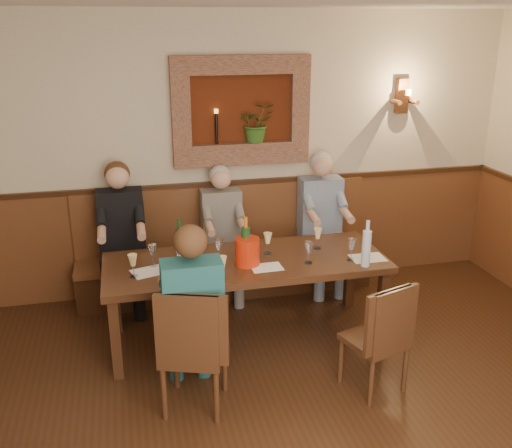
{
  "coord_description": "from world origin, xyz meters",
  "views": [
    {
      "loc": [
        -0.95,
        -2.54,
        2.66
      ],
      "look_at": [
        0.1,
        1.9,
        1.05
      ],
      "focal_mm": 40.0,
      "sensor_mm": 36.0,
      "label": 1
    }
  ],
  "objects_px": {
    "chair_near_right": "(375,358)",
    "water_bottle": "(366,248)",
    "person_bench_right": "(322,234)",
    "wine_bottle_green_b": "(180,242)",
    "spittoon_bucket": "(247,252)",
    "dining_table": "(246,268)",
    "person_bench_mid": "(223,246)",
    "person_chair_front": "(192,329)",
    "bench": "(227,263)",
    "person_bench_left": "(123,250)",
    "chair_near_left": "(195,372)",
    "wine_bottle_green_a": "(246,244)"
  },
  "relations": [
    {
      "from": "person_bench_mid",
      "to": "person_chair_front",
      "type": "height_order",
      "value": "person_chair_front"
    },
    {
      "from": "person_chair_front",
      "to": "spittoon_bucket",
      "type": "bearing_deg",
      "value": 50.67
    },
    {
      "from": "wine_bottle_green_b",
      "to": "person_bench_left",
      "type": "bearing_deg",
      "value": 127.04
    },
    {
      "from": "dining_table",
      "to": "water_bottle",
      "type": "height_order",
      "value": "water_bottle"
    },
    {
      "from": "water_bottle",
      "to": "dining_table",
      "type": "bearing_deg",
      "value": 159.54
    },
    {
      "from": "person_bench_mid",
      "to": "person_bench_right",
      "type": "height_order",
      "value": "person_bench_right"
    },
    {
      "from": "person_bench_right",
      "to": "wine_bottle_green_b",
      "type": "height_order",
      "value": "person_bench_right"
    },
    {
      "from": "person_bench_right",
      "to": "person_chair_front",
      "type": "relative_size",
      "value": 1.02
    },
    {
      "from": "person_bench_mid",
      "to": "wine_bottle_green_a",
      "type": "xyz_separation_m",
      "value": [
        0.04,
        -0.9,
        0.36
      ]
    },
    {
      "from": "person_bench_right",
      "to": "spittoon_bucket",
      "type": "bearing_deg",
      "value": -136.78
    },
    {
      "from": "person_bench_right",
      "to": "wine_bottle_green_b",
      "type": "xyz_separation_m",
      "value": [
        -1.52,
        -0.65,
        0.29
      ]
    },
    {
      "from": "chair_near_left",
      "to": "person_bench_mid",
      "type": "distance_m",
      "value": 1.8
    },
    {
      "from": "person_bench_right",
      "to": "bench",
      "type": "bearing_deg",
      "value": 173.85
    },
    {
      "from": "dining_table",
      "to": "person_bench_right",
      "type": "height_order",
      "value": "person_bench_right"
    },
    {
      "from": "chair_near_right",
      "to": "person_chair_front",
      "type": "xyz_separation_m",
      "value": [
        -1.35,
        0.18,
        0.32
      ]
    },
    {
      "from": "person_bench_right",
      "to": "wine_bottle_green_a",
      "type": "bearing_deg",
      "value": -138.2
    },
    {
      "from": "person_bench_right",
      "to": "chair_near_left",
      "type": "bearing_deg",
      "value": -132.49
    },
    {
      "from": "wine_bottle_green_b",
      "to": "water_bottle",
      "type": "height_order",
      "value": "water_bottle"
    },
    {
      "from": "chair_near_right",
      "to": "water_bottle",
      "type": "distance_m",
      "value": 0.91
    },
    {
      "from": "dining_table",
      "to": "person_bench_right",
      "type": "bearing_deg",
      "value": 40.27
    },
    {
      "from": "person_chair_front",
      "to": "wine_bottle_green_a",
      "type": "height_order",
      "value": "person_chair_front"
    },
    {
      "from": "person_chair_front",
      "to": "wine_bottle_green_a",
      "type": "relative_size",
      "value": 3.49
    },
    {
      "from": "bench",
      "to": "person_bench_left",
      "type": "height_order",
      "value": "person_bench_left"
    },
    {
      "from": "chair_near_left",
      "to": "dining_table",
      "type": "bearing_deg",
      "value": 75.78
    },
    {
      "from": "person_bench_mid",
      "to": "spittoon_bucket",
      "type": "height_order",
      "value": "person_bench_mid"
    },
    {
      "from": "chair_near_right",
      "to": "person_bench_mid",
      "type": "bearing_deg",
      "value": 96.69
    },
    {
      "from": "chair_near_right",
      "to": "person_bench_mid",
      "type": "xyz_separation_m",
      "value": [
        -0.84,
        1.8,
        0.3
      ]
    },
    {
      "from": "person_bench_mid",
      "to": "bench",
      "type": "bearing_deg",
      "value": 63.9
    },
    {
      "from": "dining_table",
      "to": "water_bottle",
      "type": "xyz_separation_m",
      "value": [
        0.94,
        -0.35,
        0.24
      ]
    },
    {
      "from": "chair_near_right",
      "to": "spittoon_bucket",
      "type": "bearing_deg",
      "value": 114.62
    },
    {
      "from": "dining_table",
      "to": "wine_bottle_green_b",
      "type": "xyz_separation_m",
      "value": [
        -0.54,
        0.19,
        0.22
      ]
    },
    {
      "from": "dining_table",
      "to": "person_bench_right",
      "type": "distance_m",
      "value": 1.3
    },
    {
      "from": "person_bench_mid",
      "to": "wine_bottle_green_b",
      "type": "xyz_separation_m",
      "value": [
        -0.48,
        -0.65,
        0.33
      ]
    },
    {
      "from": "water_bottle",
      "to": "person_bench_left",
      "type": "bearing_deg",
      "value": 148.85
    },
    {
      "from": "person_chair_front",
      "to": "spittoon_bucket",
      "type": "relative_size",
      "value": 6.06
    },
    {
      "from": "chair_near_left",
      "to": "person_bench_left",
      "type": "xyz_separation_m",
      "value": [
        -0.45,
        1.7,
        0.32
      ]
    },
    {
      "from": "person_bench_mid",
      "to": "person_chair_front",
      "type": "distance_m",
      "value": 1.7
    },
    {
      "from": "person_bench_mid",
      "to": "person_chair_front",
      "type": "relative_size",
      "value": 0.96
    },
    {
      "from": "spittoon_bucket",
      "to": "dining_table",
      "type": "bearing_deg",
      "value": 83.81
    },
    {
      "from": "dining_table",
      "to": "bench",
      "type": "distance_m",
      "value": 1.01
    },
    {
      "from": "person_bench_left",
      "to": "spittoon_bucket",
      "type": "xyz_separation_m",
      "value": [
        1.01,
        -0.94,
        0.27
      ]
    },
    {
      "from": "person_bench_left",
      "to": "dining_table",
      "type": "bearing_deg",
      "value": -39.25
    },
    {
      "from": "chair_near_right",
      "to": "wine_bottle_green_b",
      "type": "height_order",
      "value": "wine_bottle_green_b"
    },
    {
      "from": "dining_table",
      "to": "person_bench_left",
      "type": "distance_m",
      "value": 1.32
    },
    {
      "from": "dining_table",
      "to": "spittoon_bucket",
      "type": "xyz_separation_m",
      "value": [
        -0.01,
        -0.1,
        0.19
      ]
    },
    {
      "from": "chair_near_left",
      "to": "person_chair_front",
      "type": "distance_m",
      "value": 0.31
    },
    {
      "from": "bench",
      "to": "water_bottle",
      "type": "xyz_separation_m",
      "value": [
        0.94,
        -1.29,
        0.59
      ]
    },
    {
      "from": "person_bench_left",
      "to": "wine_bottle_green_b",
      "type": "relative_size",
      "value": 4.12
    },
    {
      "from": "chair_near_right",
      "to": "dining_table",
      "type": "bearing_deg",
      "value": 111.06
    },
    {
      "from": "chair_near_left",
      "to": "person_chair_front",
      "type": "xyz_separation_m",
      "value": [
        0.01,
        0.09,
        0.3
      ]
    }
  ]
}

